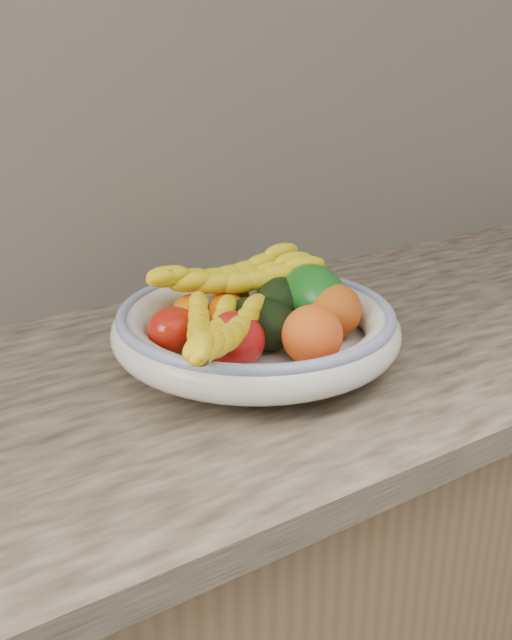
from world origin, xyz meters
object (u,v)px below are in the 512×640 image
object	(u,v)px
green_mango	(313,296)
banana_bunch_front	(215,339)
banana_bunch_back	(233,282)
fruit_bowl	(256,328)

from	to	relation	value
green_mango	banana_bunch_front	xyz separation A→B (m)	(-0.20, -0.07, 0.01)
banana_bunch_back	banana_bunch_front	bearing A→B (deg)	-119.96
fruit_bowl	banana_bunch_front	size ratio (longest dim) A/B	1.54
banana_bunch_front	banana_bunch_back	bearing A→B (deg)	2.21
green_mango	banana_bunch_front	distance (m)	0.21
green_mango	banana_bunch_back	world-z (taller)	green_mango
fruit_bowl	banana_bunch_back	bearing A→B (deg)	79.81
banana_bunch_front	green_mango	bearing A→B (deg)	-30.61
fruit_bowl	green_mango	bearing A→B (deg)	-0.42
fruit_bowl	green_mango	xyz separation A→B (m)	(0.09, -0.00, 0.03)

